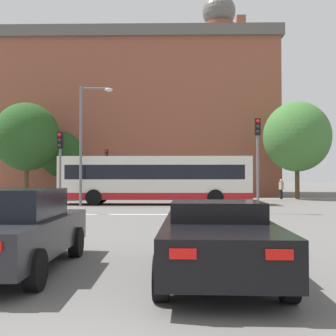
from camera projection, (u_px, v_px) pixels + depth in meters
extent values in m
cube|color=silver|center=(153.00, 214.00, 19.59)|extent=(7.36, 0.30, 0.01)
cube|color=gray|center=(163.00, 199.00, 34.65)|extent=(68.18, 2.50, 0.01)
cube|color=brown|center=(135.00, 126.00, 46.25)|extent=(28.47, 15.15, 14.85)
cube|color=#5B5954|center=(135.00, 54.00, 46.45)|extent=(29.03, 15.75, 1.08)
cube|color=brown|center=(46.00, 47.00, 49.05)|extent=(0.90, 0.90, 2.19)
cube|color=brown|center=(108.00, 44.00, 47.83)|extent=(0.90, 0.90, 2.19)
cube|color=brown|center=(168.00, 49.00, 49.83)|extent=(0.90, 0.90, 2.19)
cube|color=brown|center=(241.00, 27.00, 42.57)|extent=(0.90, 0.90, 2.19)
cylinder|color=brown|center=(219.00, 37.00, 46.32)|extent=(3.28, 3.28, 2.79)
sphere|color=#5B5954|center=(219.00, 12.00, 46.39)|extent=(3.65, 3.65, 3.65)
cube|color=#232328|center=(11.00, 236.00, 7.67)|extent=(1.91, 4.47, 0.64)
cube|color=black|center=(10.00, 204.00, 7.64)|extent=(1.62, 2.02, 0.53)
cylinder|color=black|center=(76.00, 242.00, 9.04)|extent=(0.23, 0.64, 0.64)
cylinder|color=black|center=(35.00, 270.00, 6.29)|extent=(0.23, 0.64, 0.64)
cube|color=black|center=(217.00, 240.00, 7.16)|extent=(1.94, 4.53, 0.65)
cube|color=black|center=(217.00, 211.00, 7.28)|extent=(1.59, 1.39, 0.33)
cylinder|color=black|center=(170.00, 245.00, 8.58)|extent=(0.24, 0.65, 0.64)
cylinder|color=black|center=(256.00, 246.00, 8.49)|extent=(0.24, 0.65, 0.64)
cylinder|color=black|center=(161.00, 278.00, 5.80)|extent=(0.24, 0.65, 0.64)
cylinder|color=black|center=(289.00, 279.00, 5.72)|extent=(0.24, 0.65, 0.64)
cube|color=red|center=(183.00, 254.00, 4.93)|extent=(0.32, 0.06, 0.12)
cube|color=red|center=(279.00, 255.00, 4.88)|extent=(0.32, 0.06, 0.12)
cube|color=silver|center=(155.00, 178.00, 27.24)|extent=(12.15, 2.52, 2.73)
cube|color=#AD191E|center=(155.00, 196.00, 27.21)|extent=(12.17, 2.54, 0.44)
cube|color=black|center=(155.00, 172.00, 27.25)|extent=(11.18, 2.55, 0.90)
cylinder|color=black|center=(94.00, 197.00, 26.07)|extent=(1.00, 0.28, 1.00)
cylinder|color=black|center=(101.00, 196.00, 28.49)|extent=(1.00, 0.28, 1.00)
cylinder|color=black|center=(215.00, 198.00, 25.93)|extent=(1.00, 0.28, 1.00)
cylinder|color=black|center=(212.00, 196.00, 28.35)|extent=(1.00, 0.28, 1.00)
cylinder|color=slate|center=(106.00, 179.00, 33.96)|extent=(0.12, 0.12, 3.21)
cube|color=black|center=(106.00, 155.00, 34.00)|extent=(0.26, 0.20, 0.80)
sphere|color=red|center=(106.00, 151.00, 33.88)|extent=(0.17, 0.17, 0.17)
sphere|color=black|center=(106.00, 154.00, 33.87)|extent=(0.17, 0.17, 0.17)
sphere|color=black|center=(106.00, 158.00, 33.87)|extent=(0.17, 0.17, 0.17)
cylinder|color=slate|center=(60.00, 181.00, 20.27)|extent=(0.12, 0.12, 3.12)
cube|color=black|center=(60.00, 140.00, 20.31)|extent=(0.26, 0.20, 0.80)
sphere|color=red|center=(60.00, 135.00, 20.19)|extent=(0.17, 0.17, 0.17)
sphere|color=black|center=(60.00, 140.00, 20.18)|extent=(0.17, 0.17, 0.17)
sphere|color=black|center=(60.00, 146.00, 20.18)|extent=(0.17, 0.17, 0.17)
cylinder|color=slate|center=(258.00, 174.00, 20.15)|extent=(0.12, 0.12, 3.76)
cube|color=black|center=(258.00, 127.00, 20.20)|extent=(0.26, 0.20, 0.80)
sphere|color=red|center=(258.00, 121.00, 20.08)|extent=(0.17, 0.17, 0.17)
sphere|color=black|center=(258.00, 127.00, 20.07)|extent=(0.17, 0.17, 0.17)
sphere|color=black|center=(258.00, 132.00, 20.07)|extent=(0.17, 0.17, 0.17)
cylinder|color=slate|center=(81.00, 146.00, 25.56)|extent=(0.16, 0.16, 7.33)
cylinder|color=slate|center=(95.00, 88.00, 25.63)|extent=(1.69, 0.10, 0.10)
ellipsoid|color=#B2B2B7|center=(109.00, 90.00, 25.61)|extent=(0.50, 0.36, 0.22)
cylinder|color=brown|center=(102.00, 194.00, 35.53)|extent=(0.13, 0.13, 0.80)
cylinder|color=brown|center=(100.00, 194.00, 35.44)|extent=(0.13, 0.13, 0.80)
cube|color=#336B38|center=(101.00, 185.00, 35.50)|extent=(0.45, 0.41, 0.64)
sphere|color=tan|center=(101.00, 180.00, 35.51)|extent=(0.24, 0.24, 0.24)
cylinder|color=black|center=(282.00, 194.00, 34.02)|extent=(0.13, 0.13, 0.78)
cylinder|color=black|center=(281.00, 194.00, 33.90)|extent=(0.13, 0.13, 0.78)
cube|color=tan|center=(281.00, 186.00, 33.98)|extent=(0.44, 0.44, 0.62)
sphere|color=tan|center=(281.00, 180.00, 33.99)|extent=(0.23, 0.23, 0.23)
cylinder|color=#4C3823|center=(63.00, 185.00, 39.42)|extent=(0.36, 0.36, 2.09)
ellipsoid|color=#234C1E|center=(63.00, 155.00, 39.49)|extent=(4.31, 4.31, 4.53)
cylinder|color=#4C3823|center=(297.00, 182.00, 33.97)|extent=(0.36, 0.36, 2.78)
ellipsoid|color=#3D7033|center=(297.00, 137.00, 34.06)|extent=(5.40, 5.40, 5.67)
cylinder|color=#4C3823|center=(26.00, 182.00, 34.74)|extent=(0.36, 0.36, 2.85)
ellipsoid|color=#234C1E|center=(27.00, 137.00, 34.83)|extent=(5.38, 5.38, 5.64)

